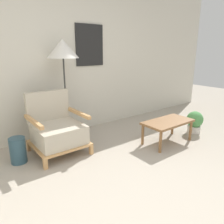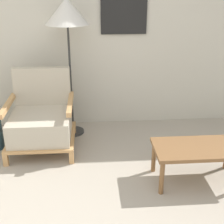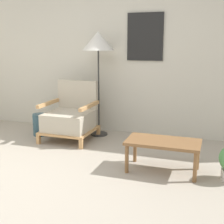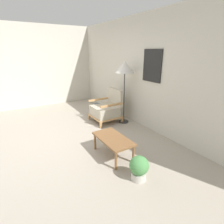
{
  "view_description": "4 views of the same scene",
  "coord_description": "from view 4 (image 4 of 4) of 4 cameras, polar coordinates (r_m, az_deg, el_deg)",
  "views": [
    {
      "loc": [
        -1.61,
        -1.2,
        1.48
      ],
      "look_at": [
        0.35,
        1.36,
        0.55
      ],
      "focal_mm": 35.0,
      "sensor_mm": 36.0,
      "label": 1
    },
    {
      "loc": [
        0.13,
        -1.59,
        1.81
      ],
      "look_at": [
        0.35,
        1.36,
        0.55
      ],
      "focal_mm": 50.0,
      "sensor_mm": 36.0,
      "label": 2
    },
    {
      "loc": [
        1.69,
        -2.51,
        1.47
      ],
      "look_at": [
        0.35,
        1.36,
        0.55
      ],
      "focal_mm": 50.0,
      "sensor_mm": 36.0,
      "label": 3
    },
    {
      "loc": [
        3.54,
        -0.63,
        1.88
      ],
      "look_at": [
        0.35,
        1.36,
        0.55
      ],
      "focal_mm": 28.0,
      "sensor_mm": 36.0,
      "label": 4
    }
  ],
  "objects": [
    {
      "name": "floor_lamp",
      "position": [
        4.52,
        4.19,
        13.91
      ],
      "size": [
        0.49,
        0.49,
        1.63
      ],
      "color": "#2D2D2D",
      "rests_on": "ground_plane"
    },
    {
      "name": "coffee_table",
      "position": [
        3.25,
        0.33,
        -9.18
      ],
      "size": [
        0.84,
        0.44,
        0.37
      ],
      "color": "brown",
      "rests_on": "ground_plane"
    },
    {
      "name": "potted_plant",
      "position": [
        2.79,
        8.8,
        -17.47
      ],
      "size": [
        0.3,
        0.3,
        0.4
      ],
      "color": "beige",
      "rests_on": "ground_plane"
    },
    {
      "name": "armchair",
      "position": [
        4.83,
        -1.88,
        0.94
      ],
      "size": [
        0.74,
        0.72,
        0.88
      ],
      "color": "tan",
      "rests_on": "ground_plane"
    },
    {
      "name": "wall_left",
      "position": [
        6.58,
        -22.61,
        13.42
      ],
      "size": [
        0.06,
        8.0,
        2.7
      ],
      "color": "beige",
      "rests_on": "ground_plane"
    },
    {
      "name": "vase",
      "position": [
        5.36,
        -4.66,
        0.9
      ],
      "size": [
        0.21,
        0.21,
        0.35
      ],
      "primitive_type": "cylinder",
      "color": "#2D4C5B",
      "rests_on": "ground_plane"
    },
    {
      "name": "wall_back",
      "position": [
        4.65,
        8.24,
        12.77
      ],
      "size": [
        8.0,
        0.09,
        2.7
      ],
      "color": "beige",
      "rests_on": "ground_plane"
    },
    {
      "name": "ground_plane",
      "position": [
        4.06,
        -19.55,
        -9.33
      ],
      "size": [
        14.0,
        14.0,
        0.0
      ],
      "primitive_type": "plane",
      "color": "#A89E8E"
    }
  ]
}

